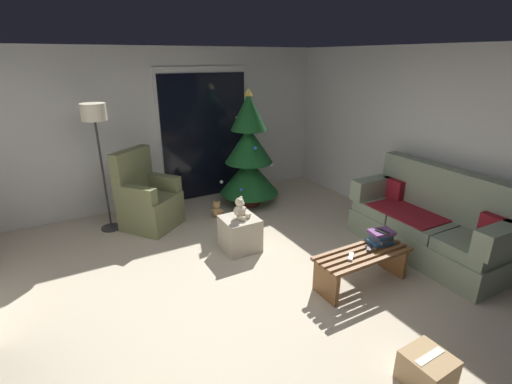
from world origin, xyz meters
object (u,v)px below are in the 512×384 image
at_px(teddy_bear_honey_by_tree, 217,210).
at_px(teddy_bear_cream, 240,209).
at_px(book_stack, 381,237).
at_px(ottoman, 240,234).
at_px(cardboard_box_taped_mid_floor, 427,370).
at_px(coffee_table, 362,263).
at_px(remote_white, 351,257).
at_px(cell_phone, 382,232).
at_px(remote_graphite, 369,248).
at_px(armchair, 147,200).
at_px(floor_lamp, 96,125).
at_px(christmas_tree, 249,156).
at_px(couch, 429,224).

bearing_deg(teddy_bear_honey_by_tree, teddy_bear_cream, -96.69).
xyz_separation_m(book_stack, ottoman, (-1.12, 1.27, -0.25)).
bearing_deg(book_stack, cardboard_box_taped_mid_floor, -122.94).
distance_m(coffee_table, cardboard_box_taped_mid_floor, 1.31).
xyz_separation_m(remote_white, cell_phone, (0.49, 0.06, 0.14)).
xyz_separation_m(remote_graphite, teddy_bear_cream, (-0.91, 1.29, 0.15)).
distance_m(book_stack, armchair, 3.22).
bearing_deg(ottoman, coffee_table, -59.05).
bearing_deg(remote_white, cardboard_box_taped_mid_floor, -55.49).
relative_size(book_stack, cardboard_box_taped_mid_floor, 0.85).
bearing_deg(teddy_bear_honey_by_tree, floor_lamp, 164.88).
height_order(remote_white, ottoman, ottoman).
xyz_separation_m(book_stack, christmas_tree, (-0.30, 2.55, 0.38)).
distance_m(couch, floor_lamp, 4.45).
bearing_deg(coffee_table, teddy_bear_cream, 120.95).
height_order(remote_white, armchair, armchair).
bearing_deg(armchair, ottoman, -56.12).
xyz_separation_m(remote_white, cardboard_box_taped_mid_floor, (-0.31, -1.19, -0.27)).
relative_size(teddy_bear_honey_by_tree, cardboard_box_taped_mid_floor, 0.84).
bearing_deg(cardboard_box_taped_mid_floor, christmas_tree, 82.29).
xyz_separation_m(floor_lamp, cardboard_box_taped_mid_floor, (1.67, -3.98, -1.38)).
distance_m(remote_graphite, cell_phone, 0.24).
bearing_deg(christmas_tree, teddy_bear_cream, -122.24).
bearing_deg(teddy_bear_cream, christmas_tree, 57.76).
bearing_deg(couch, cardboard_box_taped_mid_floor, -142.74).
distance_m(remote_white, floor_lamp, 3.60).
xyz_separation_m(book_stack, floor_lamp, (-2.49, 2.72, 1.04)).
relative_size(remote_graphite, teddy_bear_honey_by_tree, 0.55).
xyz_separation_m(book_stack, teddy_bear_cream, (-1.11, 1.26, 0.09)).
distance_m(remote_graphite, floor_lamp, 3.74).
distance_m(coffee_table, christmas_tree, 2.67).
height_order(remote_graphite, teddy_bear_cream, teddy_bear_cream).
distance_m(couch, remote_graphite, 1.11).
bearing_deg(couch, floor_lamp, 141.68).
distance_m(ottoman, teddy_bear_honey_by_tree, 1.05).
xyz_separation_m(remote_graphite, teddy_bear_honey_by_tree, (-0.78, 2.34, -0.28)).
distance_m(couch, cell_phone, 0.93).
bearing_deg(armchair, floor_lamp, 161.17).
relative_size(ottoman, teddy_bear_cream, 1.54).
bearing_deg(cell_phone, coffee_table, 178.40).
height_order(couch, floor_lamp, floor_lamp).
bearing_deg(teddy_bear_cream, book_stack, -48.62).
relative_size(teddy_bear_cream, cardboard_box_taped_mid_floor, 0.84).
relative_size(remote_white, teddy_bear_honey_by_tree, 0.55).
relative_size(remote_white, book_stack, 0.54).
xyz_separation_m(couch, christmas_tree, (-1.20, 2.51, 0.45)).
relative_size(christmas_tree, teddy_bear_honey_by_tree, 6.68).
relative_size(cell_phone, floor_lamp, 0.08).
distance_m(floor_lamp, teddy_bear_cream, 2.21).
xyz_separation_m(cell_phone, christmas_tree, (-0.29, 2.57, 0.30)).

